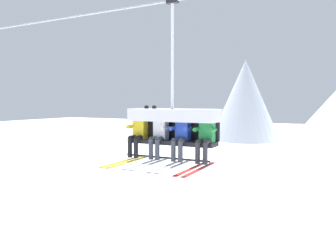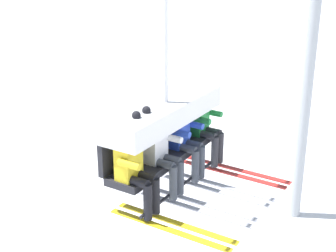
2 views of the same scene
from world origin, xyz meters
TOP-DOWN VIEW (x-y plane):
  - mountain_peak_west at (-10.28, 50.41)m, footprint 12.31×12.31m
  - chairlift_chair at (1.12, -0.73)m, footprint 2.21×0.74m
  - skier_yellow at (0.23, -0.94)m, footprint 0.48×1.70m
  - skier_white at (0.82, -0.94)m, footprint 0.48×1.70m
  - skier_blue at (1.41, -0.95)m, footprint 0.46×1.70m
  - skier_green at (2.01, -0.95)m, footprint 0.46×1.70m

SIDE VIEW (x-z plane):
  - skier_blue at x=1.41m, z-range 5.43..6.66m
  - skier_green at x=2.01m, z-range 5.43..6.66m
  - skier_yellow at x=0.23m, z-range 5.40..6.74m
  - skier_white at x=0.82m, z-range 5.40..6.74m
  - chairlift_chair at x=1.12m, z-range 4.51..8.23m
  - mountain_peak_west at x=-10.28m, z-range 0.00..14.22m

